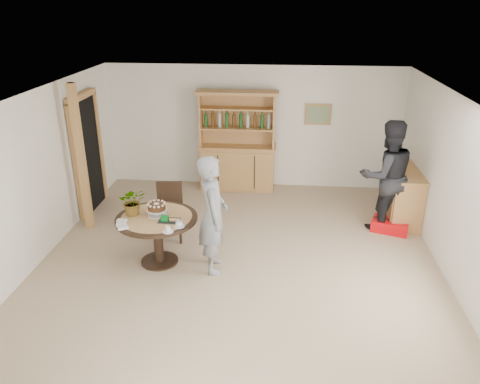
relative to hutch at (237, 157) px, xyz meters
name	(u,v)px	position (x,y,z in m)	size (l,w,h in m)	color
ground	(237,271)	(0.30, -3.24, -0.69)	(7.00, 7.00, 0.00)	tan
room_shell	(237,159)	(0.30, -3.23, 1.05)	(6.04, 7.04, 2.52)	white
doorway	(87,152)	(-2.63, -1.24, 0.42)	(0.13, 1.10, 2.18)	black
pine_post	(81,159)	(-2.40, -2.04, 0.56)	(0.12, 0.12, 2.50)	#B5804C
hutch	(237,157)	(0.00, 0.00, 0.00)	(1.62, 0.54, 2.04)	#B4854C
sideboard	(401,195)	(3.04, -1.24, -0.22)	(0.54, 1.26, 0.94)	#B4854C
dining_table	(157,226)	(-0.89, -3.08, -0.08)	(1.20, 1.20, 0.76)	black
dining_chair	(170,207)	(-0.90, -2.25, -0.15)	(0.47, 0.47, 0.95)	black
birthday_cake	(157,208)	(-0.89, -3.03, 0.19)	(0.30, 0.30, 0.20)	white
flower_vase	(133,201)	(-1.24, -3.03, 0.28)	(0.38, 0.33, 0.42)	#3F7233
gift_tray	(169,220)	(-0.68, -3.20, 0.10)	(0.30, 0.20, 0.08)	black
coffee_cup_a	(179,224)	(-0.49, -3.36, 0.11)	(0.15, 0.15, 0.09)	white
coffee_cup_b	(168,230)	(-0.61, -3.53, 0.11)	(0.15, 0.15, 0.08)	white
napkins	(122,224)	(-1.30, -3.39, 0.09)	(0.24, 0.33, 0.03)	white
teen_boy	(213,215)	(-0.04, -3.18, 0.19)	(0.64, 0.42, 1.75)	gray
adult_person	(386,176)	(2.66, -1.59, 0.27)	(0.93, 0.73, 1.92)	black
red_suitcase	(390,225)	(2.80, -1.71, -0.59)	(0.70, 0.57, 0.21)	red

